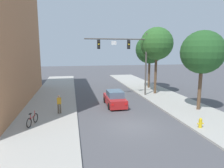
{
  "coord_description": "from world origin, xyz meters",
  "views": [
    {
      "loc": [
        -4.34,
        -13.79,
        5.66
      ],
      "look_at": [
        -0.05,
        7.4,
        2.0
      ],
      "focal_mm": 32.07,
      "sensor_mm": 36.0,
      "label": 1
    }
  ],
  "objects_px": {
    "traffic_signal_mast": "(129,53)",
    "pedestrian_sidewalk_left_walker": "(59,103)",
    "bicycle_leaning": "(32,120)",
    "street_tree_third": "(150,49)",
    "car_lead_red": "(115,99)",
    "fire_hydrant": "(200,123)",
    "street_tree_nearest": "(202,52)",
    "street_tree_second": "(157,44)"
  },
  "relations": [
    {
      "from": "traffic_signal_mast",
      "to": "street_tree_third",
      "type": "distance_m",
      "value": 6.39
    },
    {
      "from": "street_tree_nearest",
      "to": "street_tree_second",
      "type": "relative_size",
      "value": 0.87
    },
    {
      "from": "pedestrian_sidewalk_left_walker",
      "to": "fire_hydrant",
      "type": "relative_size",
      "value": 2.28
    },
    {
      "from": "street_tree_nearest",
      "to": "bicycle_leaning",
      "type": "bearing_deg",
      "value": -175.55
    },
    {
      "from": "fire_hydrant",
      "to": "street_tree_nearest",
      "type": "height_order",
      "value": "street_tree_nearest"
    },
    {
      "from": "street_tree_nearest",
      "to": "street_tree_third",
      "type": "height_order",
      "value": "street_tree_third"
    },
    {
      "from": "pedestrian_sidewalk_left_walker",
      "to": "street_tree_second",
      "type": "xyz_separation_m",
      "value": [
        11.68,
        6.16,
        5.38
      ]
    },
    {
      "from": "traffic_signal_mast",
      "to": "pedestrian_sidewalk_left_walker",
      "type": "xyz_separation_m",
      "value": [
        -7.94,
        -5.56,
        -4.32
      ]
    },
    {
      "from": "bicycle_leaning",
      "to": "street_tree_third",
      "type": "xyz_separation_m",
      "value": [
        14.22,
        12.63,
        5.23
      ]
    },
    {
      "from": "car_lead_red",
      "to": "bicycle_leaning",
      "type": "bearing_deg",
      "value": -148.49
    },
    {
      "from": "street_tree_nearest",
      "to": "pedestrian_sidewalk_left_walker",
      "type": "bearing_deg",
      "value": 173.9
    },
    {
      "from": "car_lead_red",
      "to": "fire_hydrant",
      "type": "bearing_deg",
      "value": -57.57
    },
    {
      "from": "traffic_signal_mast",
      "to": "pedestrian_sidewalk_left_walker",
      "type": "relative_size",
      "value": 4.6
    },
    {
      "from": "car_lead_red",
      "to": "bicycle_leaning",
      "type": "distance_m",
      "value": 8.5
    },
    {
      "from": "pedestrian_sidewalk_left_walker",
      "to": "street_tree_nearest",
      "type": "height_order",
      "value": "street_tree_nearest"
    },
    {
      "from": "fire_hydrant",
      "to": "street_tree_third",
      "type": "xyz_separation_m",
      "value": [
        2.27,
        15.6,
        5.26
      ]
    },
    {
      "from": "traffic_signal_mast",
      "to": "street_tree_third",
      "type": "xyz_separation_m",
      "value": [
        4.46,
        4.57,
        0.38
      ]
    },
    {
      "from": "street_tree_nearest",
      "to": "street_tree_second",
      "type": "height_order",
      "value": "street_tree_second"
    },
    {
      "from": "traffic_signal_mast",
      "to": "fire_hydrant",
      "type": "distance_m",
      "value": 12.26
    },
    {
      "from": "car_lead_red",
      "to": "bicycle_leaning",
      "type": "height_order",
      "value": "car_lead_red"
    },
    {
      "from": "traffic_signal_mast",
      "to": "bicycle_leaning",
      "type": "relative_size",
      "value": 4.39
    },
    {
      "from": "street_tree_nearest",
      "to": "street_tree_third",
      "type": "bearing_deg",
      "value": 91.97
    },
    {
      "from": "car_lead_red",
      "to": "street_tree_third",
      "type": "distance_m",
      "value": 11.89
    },
    {
      "from": "traffic_signal_mast",
      "to": "street_tree_nearest",
      "type": "relative_size",
      "value": 1.03
    },
    {
      "from": "car_lead_red",
      "to": "fire_hydrant",
      "type": "xyz_separation_m",
      "value": [
        4.7,
        -7.4,
        -0.22
      ]
    },
    {
      "from": "street_tree_nearest",
      "to": "street_tree_second",
      "type": "bearing_deg",
      "value": 98.43
    },
    {
      "from": "traffic_signal_mast",
      "to": "car_lead_red",
      "type": "relative_size",
      "value": 1.78
    },
    {
      "from": "traffic_signal_mast",
      "to": "pedestrian_sidewalk_left_walker",
      "type": "height_order",
      "value": "traffic_signal_mast"
    },
    {
      "from": "bicycle_leaning",
      "to": "street_tree_third",
      "type": "height_order",
      "value": "street_tree_third"
    },
    {
      "from": "street_tree_second",
      "to": "street_tree_third",
      "type": "height_order",
      "value": "street_tree_second"
    },
    {
      "from": "car_lead_red",
      "to": "street_tree_nearest",
      "type": "relative_size",
      "value": 0.58
    },
    {
      "from": "car_lead_red",
      "to": "fire_hydrant",
      "type": "relative_size",
      "value": 5.89
    },
    {
      "from": "pedestrian_sidewalk_left_walker",
      "to": "fire_hydrant",
      "type": "height_order",
      "value": "pedestrian_sidewalk_left_walker"
    },
    {
      "from": "bicycle_leaning",
      "to": "street_tree_third",
      "type": "bearing_deg",
      "value": 41.62
    },
    {
      "from": "bicycle_leaning",
      "to": "fire_hydrant",
      "type": "distance_m",
      "value": 12.31
    },
    {
      "from": "street_tree_second",
      "to": "street_tree_nearest",
      "type": "bearing_deg",
      "value": -81.57
    },
    {
      "from": "car_lead_red",
      "to": "street_tree_second",
      "type": "xyz_separation_m",
      "value": [
        6.26,
        4.23,
        5.72
      ]
    },
    {
      "from": "street_tree_third",
      "to": "pedestrian_sidewalk_left_walker",
      "type": "bearing_deg",
      "value": -140.76
    },
    {
      "from": "bicycle_leaning",
      "to": "pedestrian_sidewalk_left_walker",
      "type": "bearing_deg",
      "value": 54.03
    },
    {
      "from": "car_lead_red",
      "to": "street_tree_nearest",
      "type": "xyz_separation_m",
      "value": [
        7.37,
        -3.3,
        4.75
      ]
    },
    {
      "from": "traffic_signal_mast",
      "to": "street_tree_nearest",
      "type": "distance_m",
      "value": 8.46
    },
    {
      "from": "fire_hydrant",
      "to": "street_tree_second",
      "type": "bearing_deg",
      "value": 82.4
    }
  ]
}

